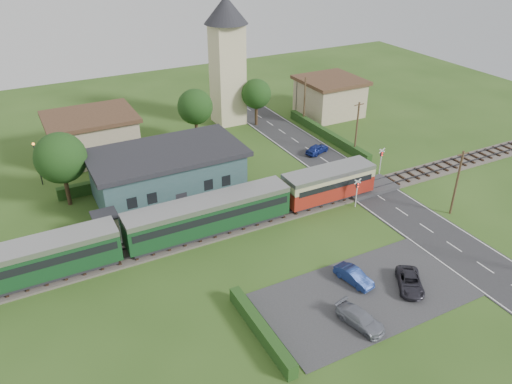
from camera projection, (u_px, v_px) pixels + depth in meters
name	position (u px, v px, depth m)	size (l,w,h in m)	color
ground	(301.00, 220.00, 50.00)	(120.00, 120.00, 0.00)	#2D4C19
railway_track	(291.00, 210.00, 51.49)	(76.00, 3.20, 0.49)	#4C443D
road	(379.00, 197.00, 54.04)	(6.00, 70.00, 0.05)	#28282B
car_park	(365.00, 295.00, 40.09)	(17.00, 9.00, 0.08)	#333335
crossing_deck	(368.00, 187.00, 55.49)	(6.20, 3.40, 0.45)	#333335
platform	(189.00, 218.00, 49.86)	(30.00, 3.00, 0.45)	gray
equipment_hut	(106.00, 226.00, 45.88)	(2.30, 2.30, 2.55)	beige
station_building	(168.00, 173.00, 53.15)	(16.00, 9.00, 5.30)	#305253
train	(177.00, 223.00, 45.52)	(43.20, 2.90, 3.40)	#232328
church_tower	(227.00, 52.00, 68.72)	(6.00, 6.00, 17.60)	beige
house_west	(92.00, 135.00, 61.91)	(10.80, 8.80, 5.50)	tan
house_east	(330.00, 96.00, 75.31)	(8.80, 8.80, 5.50)	tan
hedge_carpark	(261.00, 330.00, 35.97)	(0.80, 9.00, 1.20)	#193814
hedge_roadside	(327.00, 135.00, 67.84)	(0.80, 18.00, 1.20)	#193814
hedge_station	(157.00, 173.00, 57.63)	(22.00, 0.80, 1.30)	#193814
tree_a	(61.00, 158.00, 50.11)	(5.20, 5.20, 8.00)	#332316
tree_b	(195.00, 107.00, 64.55)	(4.60, 4.60, 7.34)	#332316
tree_c	(256.00, 94.00, 70.32)	(4.20, 4.20, 6.78)	#332316
utility_pole_b	(457.00, 182.00, 49.34)	(1.40, 0.22, 7.00)	#473321
utility_pole_c	(357.00, 128.00, 61.73)	(1.40, 0.22, 7.00)	#473321
utility_pole_d	(305.00, 100.00, 71.01)	(1.40, 0.22, 7.00)	#473321
crossing_signal_near	(357.00, 189.00, 51.24)	(0.84, 0.28, 3.28)	silver
crossing_signal_far	(381.00, 157.00, 57.87)	(0.84, 0.28, 3.28)	silver
streetlamp_west	(37.00, 160.00, 55.09)	(0.30, 0.30, 5.15)	#3F3F47
streetlamp_east	(297.00, 93.00, 75.90)	(0.30, 0.30, 5.15)	#3F3F47
car_on_road	(317.00, 149.00, 63.58)	(1.41, 3.51, 1.20)	navy
car_park_blue	(354.00, 276.00, 41.18)	(1.25, 3.57, 1.18)	navy
car_park_silver	(360.00, 319.00, 36.83)	(1.62, 4.00, 1.16)	gray
car_park_dark	(410.00, 282.00, 40.57)	(1.85, 4.01, 1.11)	#292731
pedestrian_near	(257.00, 191.00, 52.40)	(0.69, 0.45, 1.89)	gray
pedestrian_far	(149.00, 218.00, 47.93)	(0.77, 0.60, 1.58)	gray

